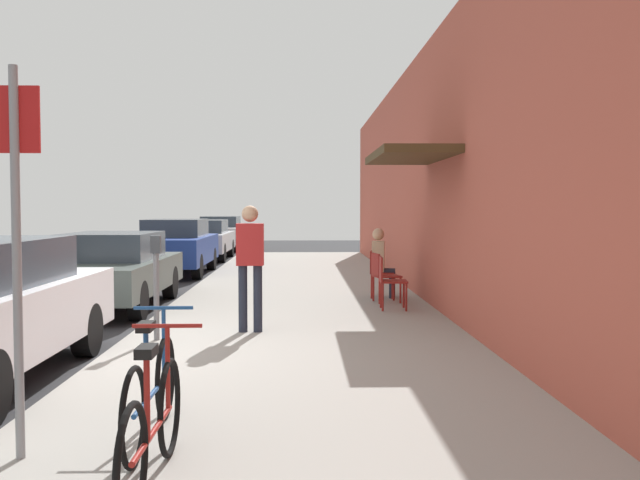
# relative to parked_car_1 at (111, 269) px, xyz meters

# --- Properties ---
(ground_plane) EXTENTS (60.00, 60.00, 0.00)m
(ground_plane) POSITION_rel_parked_car_1_xyz_m (1.10, -4.29, -0.70)
(ground_plane) COLOR #2D2D30
(sidewalk_slab) EXTENTS (4.50, 32.00, 0.12)m
(sidewalk_slab) POSITION_rel_parked_car_1_xyz_m (3.35, -2.29, -0.64)
(sidewalk_slab) COLOR #9E9B93
(sidewalk_slab) RESTS_ON ground_plane
(building_facade) EXTENTS (1.40, 32.00, 4.71)m
(building_facade) POSITION_rel_parked_car_1_xyz_m (5.74, -2.29, 1.66)
(building_facade) COLOR #BC5442
(building_facade) RESTS_ON ground_plane
(parked_car_1) EXTENTS (1.80, 4.40, 1.34)m
(parked_car_1) POSITION_rel_parked_car_1_xyz_m (0.00, 0.00, 0.00)
(parked_car_1) COLOR #47514C
(parked_car_1) RESTS_ON ground_plane
(parked_car_2) EXTENTS (1.80, 4.40, 1.48)m
(parked_car_2) POSITION_rel_parked_car_1_xyz_m (0.00, 6.34, 0.06)
(parked_car_2) COLOR navy
(parked_car_2) RESTS_ON ground_plane
(parked_car_3) EXTENTS (1.80, 4.40, 1.37)m
(parked_car_3) POSITION_rel_parked_car_1_xyz_m (0.00, 11.73, 0.01)
(parked_car_3) COLOR #B7B7BC
(parked_car_3) RESTS_ON ground_plane
(parked_car_4) EXTENTS (1.80, 4.40, 1.43)m
(parked_car_4) POSITION_rel_parked_car_1_xyz_m (-0.00, 16.97, 0.04)
(parked_car_4) COLOR #B7B7BC
(parked_car_4) RESTS_ON ground_plane
(parking_meter) EXTENTS (0.12, 0.10, 1.32)m
(parking_meter) POSITION_rel_parked_car_1_xyz_m (1.55, -3.65, 0.19)
(parking_meter) COLOR slate
(parking_meter) RESTS_ON sidewalk_slab
(street_sign) EXTENTS (0.32, 0.06, 2.60)m
(street_sign) POSITION_rel_parked_car_1_xyz_m (1.50, -7.80, 0.94)
(street_sign) COLOR gray
(street_sign) RESTS_ON sidewalk_slab
(bicycle_0) EXTENTS (0.46, 1.71, 0.90)m
(bicycle_0) POSITION_rel_parked_car_1_xyz_m (2.49, -8.31, -0.22)
(bicycle_0) COLOR black
(bicycle_0) RESTS_ON sidewalk_slab
(bicycle_1) EXTENTS (0.46, 1.71, 0.90)m
(bicycle_1) POSITION_rel_parked_car_1_xyz_m (2.30, -7.48, -0.22)
(bicycle_1) COLOR black
(bicycle_1) RESTS_ON sidewalk_slab
(cafe_chair_0) EXTENTS (0.46, 0.46, 0.87)m
(cafe_chair_0) POSITION_rel_parked_car_1_xyz_m (4.81, -1.10, -0.08)
(cafe_chair_0) COLOR maroon
(cafe_chair_0) RESTS_ON sidewalk_slab
(cafe_chair_1) EXTENTS (0.51, 0.51, 0.87)m
(cafe_chair_1) POSITION_rel_parked_car_1_xyz_m (4.81, -0.23, -0.08)
(cafe_chair_1) COLOR maroon
(cafe_chair_1) RESTS_ON sidewalk_slab
(cafe_chair_2) EXTENTS (0.50, 0.50, 0.87)m
(cafe_chair_2) POSITION_rel_parked_car_1_xyz_m (4.81, 0.45, -0.08)
(cafe_chair_2) COLOR maroon
(cafe_chair_2) RESTS_ON sidewalk_slab
(seated_patron_2) EXTENTS (0.47, 0.41, 1.29)m
(seated_patron_2) POSITION_rel_parked_car_1_xyz_m (4.87, 0.44, 0.11)
(seated_patron_2) COLOR #232838
(seated_patron_2) RESTS_ON sidewalk_slab
(pedestrian_standing) EXTENTS (0.36, 0.22, 1.70)m
(pedestrian_standing) POSITION_rel_parked_car_1_xyz_m (2.69, -3.10, 0.42)
(pedestrian_standing) COLOR #232838
(pedestrian_standing) RESTS_ON sidewalk_slab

